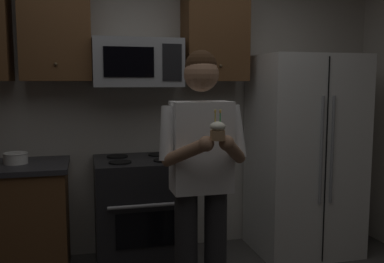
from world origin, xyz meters
The scene contains 8 objects.
wall_back centered at (0.00, 1.75, 1.30)m, with size 4.40×0.10×2.60m, color beige.
oven_range centered at (-0.15, 1.36, 0.46)m, with size 0.76×0.70×0.93m.
microwave centered at (-0.15, 1.48, 1.72)m, with size 0.74×0.41×0.40m.
refrigerator centered at (1.35, 1.32, 0.90)m, with size 0.90×0.75×1.80m.
cabinet_row_upper centered at (-0.72, 1.53, 1.95)m, with size 2.78×0.36×0.76m.
bowl_large_white centered at (-1.13, 1.40, 0.97)m, with size 0.19×0.19×0.09m.
person centered at (0.12, 0.42, 1.00)m, with size 0.60×0.48×1.76m.
cupcake centered at (0.12, 0.09, 1.29)m, with size 0.09×0.09×0.17m.
Camera 1 is at (-0.60, -2.15, 1.56)m, focal length 39.73 mm.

